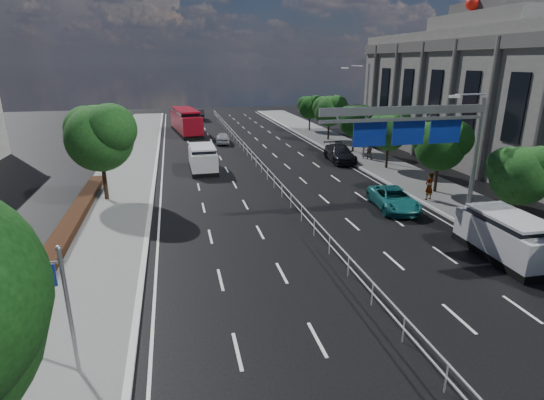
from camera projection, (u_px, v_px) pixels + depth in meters
name	position (u px, v px, depth m)	size (l,w,h in m)	color
ground	(391.00, 329.00, 15.32)	(160.00, 160.00, 0.00)	black
sidewalk_near	(44.00, 378.00, 12.84)	(5.00, 140.00, 0.14)	slate
kerb_near	(131.00, 365.00, 13.37)	(0.25, 140.00, 0.15)	silver
median_fence	(263.00, 169.00, 36.00)	(0.05, 85.00, 1.02)	silver
hedge_near	(28.00, 293.00, 16.99)	(1.00, 36.00, 0.44)	black
toilet_sign	(48.00, 292.00, 12.06)	(1.62, 0.18, 4.34)	gray
overhead_gantry	(422.00, 127.00, 24.33)	(10.24, 0.38, 7.45)	gray
streetlight_far	(364.00, 106.00, 40.03)	(2.78, 2.40, 9.00)	gray
civic_hall	(517.00, 95.00, 38.82)	(14.40, 36.00, 14.35)	slate
near_tree_back	(100.00, 135.00, 27.98)	(4.84, 4.51, 6.69)	black
far_tree_c	(522.00, 173.00, 23.13)	(3.52, 3.28, 4.94)	black
far_tree_d	(441.00, 143.00, 29.99)	(3.85, 3.59, 5.34)	black
far_tree_e	(390.00, 129.00, 36.98)	(3.63, 3.38, 5.13)	black
far_tree_f	(355.00, 119.00, 43.94)	(3.52, 3.28, 5.02)	black
far_tree_g	(330.00, 109.00, 50.81)	(3.96, 3.69, 5.45)	black
far_tree_h	(310.00, 106.00, 57.86)	(3.41, 3.18, 4.91)	black
white_minivan	(203.00, 159.00, 37.19)	(2.29, 5.17, 2.23)	black
red_bus	(186.00, 121.00, 56.44)	(4.01, 11.11, 3.25)	black
near_car_silver	(223.00, 138.00, 49.84)	(1.58, 3.93, 1.34)	#A4A6AB
near_car_dark	(199.00, 115.00, 69.62)	(1.82, 5.22, 1.72)	black
silver_minivan	(507.00, 237.00, 20.63)	(2.39, 5.36, 2.20)	black
parked_car_teal	(394.00, 199.00, 27.61)	(2.27, 4.91, 1.37)	#166365
parked_car_dark	(340.00, 153.00, 40.87)	(2.17, 5.35, 1.55)	black
pedestrian_a	(429.00, 186.00, 28.95)	(0.69, 0.45, 1.90)	gray
pedestrian_b	(369.00, 151.00, 41.14)	(0.79, 0.62, 1.63)	gray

